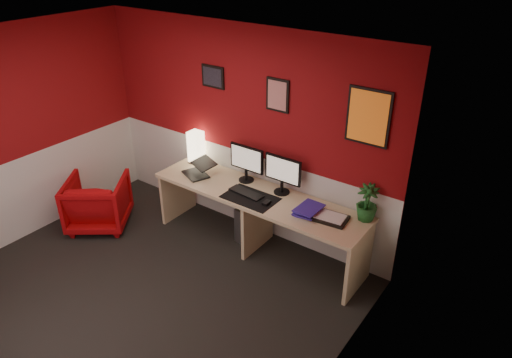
{
  "coord_description": "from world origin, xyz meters",
  "views": [
    {
      "loc": [
        3.13,
        -2.32,
        3.37
      ],
      "look_at": [
        0.6,
        1.21,
        1.05
      ],
      "focal_mm": 33.09,
      "sensor_mm": 36.0,
      "label": 1
    }
  ],
  "objects_px": {
    "laptop": "(195,167)",
    "pc_tower": "(254,221)",
    "desk": "(258,222)",
    "potted_plant": "(367,203)",
    "armchair": "(98,202)",
    "monitor_left": "(246,158)",
    "zen_tray": "(330,218)",
    "shoji_lamp": "(196,148)",
    "monitor_right": "(282,170)"
  },
  "relations": [
    {
      "from": "shoji_lamp",
      "to": "armchair",
      "type": "distance_m",
      "value": 1.41
    },
    {
      "from": "monitor_right",
      "to": "potted_plant",
      "type": "xyz_separation_m",
      "value": [
        0.99,
        0.04,
        -0.09
      ]
    },
    {
      "from": "pc_tower",
      "to": "armchair",
      "type": "distance_m",
      "value": 1.98
    },
    {
      "from": "monitor_right",
      "to": "potted_plant",
      "type": "distance_m",
      "value": 1.0
    },
    {
      "from": "pc_tower",
      "to": "zen_tray",
      "type": "bearing_deg",
      "value": 3.23
    },
    {
      "from": "potted_plant",
      "to": "armchair",
      "type": "relative_size",
      "value": 0.54
    },
    {
      "from": "laptop",
      "to": "monitor_left",
      "type": "distance_m",
      "value": 0.65
    },
    {
      "from": "pc_tower",
      "to": "armchair",
      "type": "relative_size",
      "value": 0.62
    },
    {
      "from": "desk",
      "to": "potted_plant",
      "type": "xyz_separation_m",
      "value": [
        1.19,
        0.23,
        0.56
      ]
    },
    {
      "from": "monitor_left",
      "to": "pc_tower",
      "type": "relative_size",
      "value": 1.29
    },
    {
      "from": "shoji_lamp",
      "to": "laptop",
      "type": "distance_m",
      "value": 0.36
    },
    {
      "from": "desk",
      "to": "monitor_left",
      "type": "xyz_separation_m",
      "value": [
        -0.3,
        0.19,
        0.66
      ]
    },
    {
      "from": "potted_plant",
      "to": "armchair",
      "type": "xyz_separation_m",
      "value": [
        -3.11,
        -0.99,
        -0.6
      ]
    },
    {
      "from": "monitor_left",
      "to": "potted_plant",
      "type": "relative_size",
      "value": 1.48
    },
    {
      "from": "laptop",
      "to": "pc_tower",
      "type": "height_order",
      "value": "laptop"
    },
    {
      "from": "desk",
      "to": "shoji_lamp",
      "type": "distance_m",
      "value": 1.25
    },
    {
      "from": "potted_plant",
      "to": "pc_tower",
      "type": "height_order",
      "value": "potted_plant"
    },
    {
      "from": "laptop",
      "to": "monitor_right",
      "type": "relative_size",
      "value": 0.57
    },
    {
      "from": "monitor_left",
      "to": "monitor_right",
      "type": "xyz_separation_m",
      "value": [
        0.5,
        0.0,
        0.0
      ]
    },
    {
      "from": "laptop",
      "to": "monitor_right",
      "type": "bearing_deg",
      "value": 35.63
    },
    {
      "from": "shoji_lamp",
      "to": "potted_plant",
      "type": "relative_size",
      "value": 1.02
    },
    {
      "from": "laptop",
      "to": "zen_tray",
      "type": "distance_m",
      "value": 1.78
    },
    {
      "from": "shoji_lamp",
      "to": "potted_plant",
      "type": "height_order",
      "value": "shoji_lamp"
    },
    {
      "from": "zen_tray",
      "to": "potted_plant",
      "type": "height_order",
      "value": "potted_plant"
    },
    {
      "from": "monitor_left",
      "to": "zen_tray",
      "type": "height_order",
      "value": "monitor_left"
    },
    {
      "from": "shoji_lamp",
      "to": "pc_tower",
      "type": "distance_m",
      "value": 1.17
    },
    {
      "from": "laptop",
      "to": "potted_plant",
      "type": "xyz_separation_m",
      "value": [
        2.07,
        0.28,
        0.09
      ]
    },
    {
      "from": "desk",
      "to": "potted_plant",
      "type": "height_order",
      "value": "potted_plant"
    },
    {
      "from": "zen_tray",
      "to": "pc_tower",
      "type": "height_order",
      "value": "zen_tray"
    },
    {
      "from": "shoji_lamp",
      "to": "pc_tower",
      "type": "height_order",
      "value": "shoji_lamp"
    },
    {
      "from": "desk",
      "to": "laptop",
      "type": "height_order",
      "value": "laptop"
    },
    {
      "from": "shoji_lamp",
      "to": "armchair",
      "type": "height_order",
      "value": "shoji_lamp"
    },
    {
      "from": "armchair",
      "to": "laptop",
      "type": "bearing_deg",
      "value": 177.93
    },
    {
      "from": "zen_tray",
      "to": "pc_tower",
      "type": "bearing_deg",
      "value": 172.75
    },
    {
      "from": "monitor_left",
      "to": "potted_plant",
      "type": "height_order",
      "value": "monitor_left"
    },
    {
      "from": "armchair",
      "to": "pc_tower",
      "type": "bearing_deg",
      "value": 171.2
    },
    {
      "from": "monitor_right",
      "to": "armchair",
      "type": "distance_m",
      "value": 2.42
    },
    {
      "from": "armchair",
      "to": "desk",
      "type": "bearing_deg",
      "value": 165.34
    },
    {
      "from": "laptop",
      "to": "armchair",
      "type": "height_order",
      "value": "laptop"
    },
    {
      "from": "desk",
      "to": "monitor_left",
      "type": "height_order",
      "value": "monitor_left"
    },
    {
      "from": "laptop",
      "to": "monitor_left",
      "type": "relative_size",
      "value": 0.57
    },
    {
      "from": "potted_plant",
      "to": "armchair",
      "type": "bearing_deg",
      "value": -162.28
    },
    {
      "from": "laptop",
      "to": "pc_tower",
      "type": "xyz_separation_m",
      "value": [
        0.71,
        0.21,
        -0.61
      ]
    },
    {
      "from": "armchair",
      "to": "monitor_left",
      "type": "bearing_deg",
      "value": 174.18
    },
    {
      "from": "desk",
      "to": "monitor_left",
      "type": "bearing_deg",
      "value": 147.72
    },
    {
      "from": "desk",
      "to": "shoji_lamp",
      "type": "xyz_separation_m",
      "value": [
        -1.1,
        0.21,
        0.56
      ]
    },
    {
      "from": "desk",
      "to": "monitor_right",
      "type": "relative_size",
      "value": 4.48
    },
    {
      "from": "pc_tower",
      "to": "monitor_right",
      "type": "bearing_deg",
      "value": 16.97
    },
    {
      "from": "monitor_left",
      "to": "desk",
      "type": "bearing_deg",
      "value": -32.28
    },
    {
      "from": "desk",
      "to": "potted_plant",
      "type": "bearing_deg",
      "value": 10.91
    }
  ]
}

